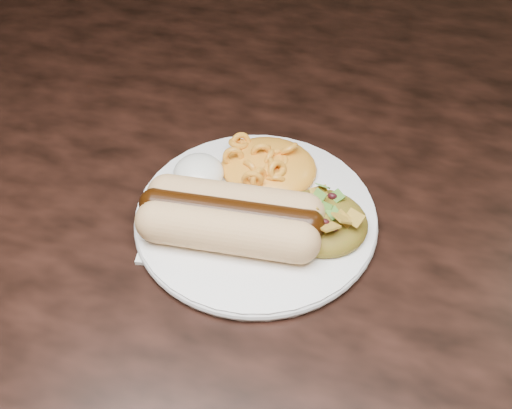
% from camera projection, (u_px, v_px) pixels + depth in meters
% --- Properties ---
extents(table, '(1.60, 0.90, 0.75)m').
position_uv_depth(table, '(305.00, 194.00, 0.71)').
color(table, black).
rests_on(table, floor).
extents(plate, '(0.24, 0.24, 0.01)m').
position_uv_depth(plate, '(256.00, 216.00, 0.55)').
color(plate, white).
rests_on(plate, table).
extents(hotdog, '(0.14, 0.08, 0.04)m').
position_uv_depth(hotdog, '(231.00, 217.00, 0.52)').
color(hotdog, '#E6CD88').
rests_on(hotdog, plate).
extents(mac_and_cheese, '(0.12, 0.11, 0.04)m').
position_uv_depth(mac_and_cheese, '(269.00, 157.00, 0.57)').
color(mac_and_cheese, '#FB9F43').
rests_on(mac_and_cheese, plate).
extents(sour_cream, '(0.05, 0.05, 0.03)m').
position_uv_depth(sour_cream, '(198.00, 168.00, 0.57)').
color(sour_cream, white).
rests_on(sour_cream, plate).
extents(taco_salad, '(0.08, 0.08, 0.04)m').
position_uv_depth(taco_salad, '(323.00, 216.00, 0.53)').
color(taco_salad, '#B54E21').
rests_on(taco_salad, plate).
extents(fork, '(0.05, 0.15, 0.00)m').
position_uv_depth(fork, '(157.00, 221.00, 0.55)').
color(fork, white).
rests_on(fork, table).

